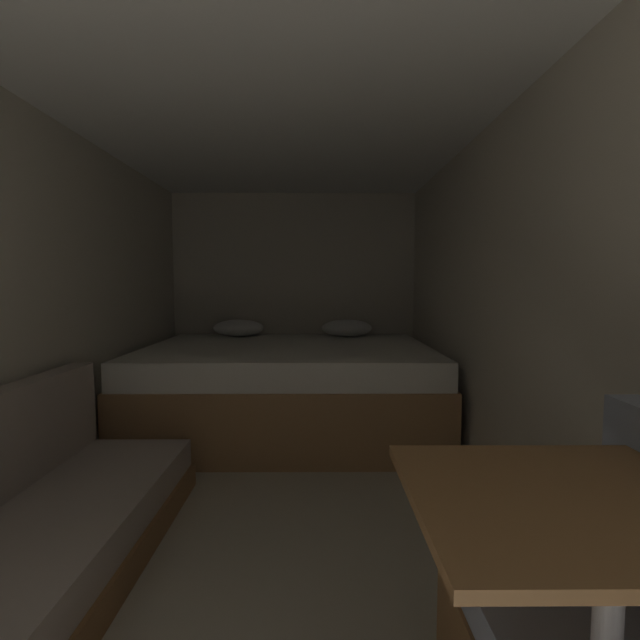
{
  "coord_description": "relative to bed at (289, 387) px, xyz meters",
  "views": [
    {
      "loc": [
        0.23,
        -0.5,
        1.18
      ],
      "look_at": [
        0.25,
        2.5,
        0.95
      ],
      "focal_mm": 26.03,
      "sensor_mm": 36.0,
      "label": 1
    }
  ],
  "objects": [
    {
      "name": "ground_plane",
      "position": [
        0.0,
        -1.55,
        -0.35
      ],
      "size": [
        6.92,
        6.92,
        0.0
      ],
      "primitive_type": "plane",
      "color": "#B2A893"
    },
    {
      "name": "wall_left",
      "position": [
        -1.22,
        -1.55,
        0.69
      ],
      "size": [
        0.05,
        4.92,
        2.07
      ],
      "primitive_type": "cube",
      "color": "beige",
      "rests_on": "ground"
    },
    {
      "name": "wall_back",
      "position": [
        0.0,
        0.93,
        0.69
      ],
      "size": [
        2.48,
        0.05,
        2.07
      ],
      "primitive_type": "cube",
      "color": "beige",
      "rests_on": "ground"
    },
    {
      "name": "ceiling_slab",
      "position": [
        0.0,
        -1.55,
        1.75
      ],
      "size": [
        2.48,
        4.92,
        0.05
      ],
      "primitive_type": "cube",
      "color": "white",
      "rests_on": "wall_left"
    },
    {
      "name": "bed",
      "position": [
        0.0,
        0.0,
        0.0
      ],
      "size": [
        2.26,
        1.73,
        0.85
      ],
      "color": "#9E7247",
      "rests_on": "ground"
    },
    {
      "name": "wall_right",
      "position": [
        1.22,
        -1.55,
        0.69
      ],
      "size": [
        0.05,
        4.92,
        2.07
      ],
      "primitive_type": "cube",
      "color": "beige",
      "rests_on": "ground"
    },
    {
      "name": "dinette_table",
      "position": [
        0.75,
        -2.79,
        0.28
      ],
      "size": [
        0.64,
        0.59,
        0.74
      ],
      "color": "olive",
      "rests_on": "ground"
    }
  ]
}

